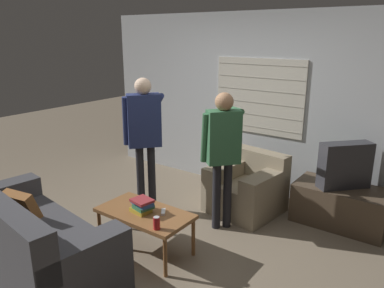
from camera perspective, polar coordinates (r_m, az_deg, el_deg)
name	(u,v)px	position (r m, az deg, el deg)	size (l,w,h in m)	color
ground_plane	(165,245)	(4.29, -4.16, -15.12)	(16.00, 16.00, 0.00)	#7F705B
wall_back	(255,104)	(5.45, 9.52, 6.00)	(5.20, 0.08, 2.55)	#ADB2B7
couch_blue	(31,243)	(3.95, -23.39, -13.73)	(2.01, 1.08, 0.92)	#424247
armchair_beige	(247,188)	(4.97, 8.44, -6.62)	(0.92, 0.91, 0.76)	gray
coffee_table	(145,215)	(4.02, -7.20, -10.75)	(1.01, 0.53, 0.46)	brown
tv_stand	(340,206)	(4.94, 21.64, -8.71)	(1.07, 0.57, 0.48)	#4C3D2D
tv	(345,165)	(4.76, 22.27, -3.02)	(0.56, 0.58, 0.55)	#2D2D33
person_left_standing	(144,128)	(4.73, -7.29, 2.36)	(0.54, 0.80, 1.74)	black
person_right_standing	(223,145)	(4.27, 4.72, -0.12)	(0.53, 0.77, 1.63)	black
book_stack	(142,205)	(3.96, -7.62, -9.24)	(0.27, 0.22, 0.15)	gold
soda_can	(157,223)	(3.63, -5.41, -11.90)	(0.07, 0.07, 0.13)	red
spare_remote	(163,212)	(3.95, -4.40, -10.27)	(0.11, 0.13, 0.02)	white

